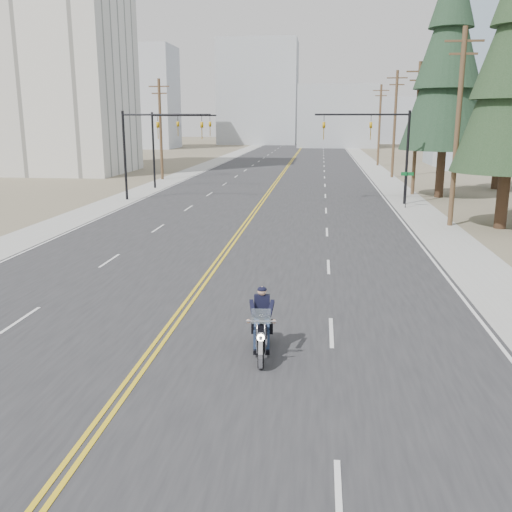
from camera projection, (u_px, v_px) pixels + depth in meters
The scene contains 23 objects.
ground_plane at pixel (130, 384), 14.06m from camera, with size 400.00×400.00×0.00m, color #776D56.
road at pixel (289, 165), 81.69m from camera, with size 20.00×200.00×0.01m, color #303033.
sidewalk_left at pixel (210, 164), 82.94m from camera, with size 3.00×200.00×0.01m, color #A5A5A0.
sidewalk_right at pixel (370, 165), 80.44m from camera, with size 3.00×200.00×0.01m, color #A5A5A0.
traffic_mast_left at pixel (149, 138), 44.80m from camera, with size 7.10×0.26×7.00m.
traffic_mast_right at pixel (381, 139), 42.84m from camera, with size 7.10×0.26×7.00m.
traffic_mast_far at pixel (171, 136), 52.58m from camera, with size 6.10×0.26×7.00m.
street_sign at pixel (407, 183), 41.45m from camera, with size 0.90×0.06×2.62m.
utility_pole_b at pixel (458, 126), 33.52m from camera, with size 2.20×0.30×11.50m.
utility_pole_c at pixel (417, 127), 48.07m from camera, with size 2.20×0.30×11.00m.
utility_pole_d at pixel (395, 123), 62.51m from camera, with size 2.20×0.30×11.50m.
utility_pole_e at pixel (380, 124), 78.99m from camera, with size 2.20×0.30×11.00m.
utility_pole_left at pixel (161, 128), 60.52m from camera, with size 2.20×0.30×10.50m.
apartment_block at pixel (45, 43), 66.75m from camera, with size 18.00×14.00×30.00m, color silver.
haze_bldg_a at pixel (143, 98), 126.41m from camera, with size 14.00×12.00×22.00m, color #B7BCC6.
haze_bldg_b at pixel (337, 116), 132.32m from camera, with size 18.00×14.00×14.00m, color #ADB2B7.
haze_bldg_c at pixel (501, 106), 113.88m from camera, with size 16.00×12.00×18.00m, color #B7BCC6.
haze_bldg_d at pixel (259, 93), 147.60m from camera, with size 20.00×15.00×26.00m, color #ADB2B7.
haze_bldg_e at pixel (398, 121), 154.86m from camera, with size 14.00×14.00×12.00m, color #B7BCC6.
haze_bldg_f at pixel (104, 113), 143.24m from camera, with size 12.00×12.00×16.00m, color #ADB2B7.
motorcyclist at pixel (262, 323), 15.58m from camera, with size 1.03×2.39×1.87m, color black, non-canonical shape.
conifer_tall at pixel (449, 56), 45.11m from camera, with size 7.05×7.05×19.59m.
conifer_far at pixel (504, 90), 51.31m from camera, with size 5.81×5.81×15.58m.
Camera 1 is at (4.55, -12.50, 6.35)m, focal length 40.00 mm.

